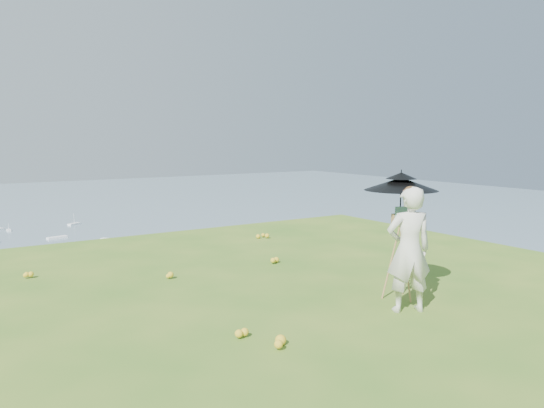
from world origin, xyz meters
TOP-DOWN VIEW (x-y plane):
  - ground at (0.00, 0.00)m, footprint 14.00×14.00m
  - slope_trees at (0.00, 35.00)m, footprint 110.00×50.00m
  - wildflowers at (0.00, 0.25)m, footprint 10.00×10.50m
  - painter at (1.54, -0.93)m, footprint 0.78×0.66m
  - field_easel at (1.89, -0.42)m, footprint 0.73×0.73m
  - sun_umbrella at (1.90, -0.40)m, footprint 1.50×1.50m
  - painter_cap at (1.54, -0.93)m, footprint 0.28×0.30m

SIDE VIEW (x-z plane):
  - slope_trees at x=0.00m, z-range -18.00..-12.00m
  - ground at x=0.00m, z-range 0.00..0.00m
  - wildflowers at x=0.00m, z-range 0.00..0.12m
  - field_easel at x=1.89m, z-range 0.00..1.45m
  - painter at x=1.54m, z-range 0.00..1.80m
  - sun_umbrella at x=1.90m, z-range 1.19..2.00m
  - painter_cap at x=1.54m, z-range 1.70..1.80m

